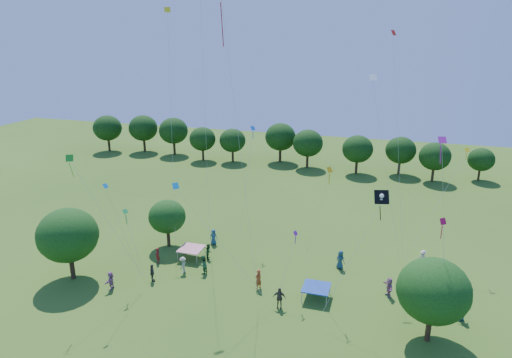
% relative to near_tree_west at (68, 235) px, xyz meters
% --- Properties ---
extents(near_tree_west, '(5.26, 5.26, 6.60)m').
position_rel_near_tree_west_xyz_m(near_tree_west, '(0.00, 0.00, 0.00)').
color(near_tree_west, '#422B19').
rests_on(near_tree_west, ground).
extents(near_tree_north, '(3.76, 3.76, 4.99)m').
position_rel_near_tree_west_xyz_m(near_tree_north, '(5.20, 8.36, -0.94)').
color(near_tree_north, '#422B19').
rests_on(near_tree_north, ground).
extents(near_tree_east, '(5.04, 5.04, 6.30)m').
position_rel_near_tree_west_xyz_m(near_tree_east, '(30.00, 0.05, -0.20)').
color(near_tree_east, '#422B19').
rests_on(near_tree_east, ground).
extents(treeline, '(88.01, 8.77, 6.77)m').
position_rel_near_tree_west_xyz_m(treeline, '(15.46, 41.36, -0.14)').
color(treeline, '#422B19').
rests_on(treeline, ground).
extents(tent_red_stripe, '(2.20, 2.20, 1.10)m').
position_rel_near_tree_west_xyz_m(tent_red_stripe, '(8.59, 6.56, -3.19)').
color(tent_red_stripe, red).
rests_on(tent_red_stripe, ground).
extents(tent_blue, '(2.20, 2.20, 1.10)m').
position_rel_near_tree_west_xyz_m(tent_blue, '(21.44, 3.05, -3.19)').
color(tent_blue, '#173996').
rests_on(tent_blue, ground).
extents(crowd_person_0, '(0.97, 0.82, 1.72)m').
position_rel_near_tree_west_xyz_m(crowd_person_0, '(32.55, 3.35, -3.37)').
color(crowd_person_0, navy).
rests_on(crowd_person_0, ground).
extents(crowd_person_1, '(0.73, 0.81, 1.82)m').
position_rel_near_tree_west_xyz_m(crowd_person_1, '(16.42, 3.15, -3.32)').
color(crowd_person_1, '#9C3B1C').
rests_on(crowd_person_1, ground).
extents(crowd_person_2, '(0.56, 0.83, 1.55)m').
position_rel_near_tree_west_xyz_m(crowd_person_2, '(10.23, 7.04, -3.45)').
color(crowd_person_2, '#214D21').
rests_on(crowd_person_2, ground).
extents(crowd_person_3, '(0.52, 1.05, 1.57)m').
position_rel_near_tree_west_xyz_m(crowd_person_3, '(9.02, 3.78, -3.44)').
color(crowd_person_3, '#B1AE8D').
rests_on(crowd_person_3, ground).
extents(crowd_person_4, '(1.11, 0.59, 1.81)m').
position_rel_near_tree_west_xyz_m(crowd_person_4, '(18.83, 0.87, -3.33)').
color(crowd_person_4, '#443A36').
rests_on(crowd_person_4, ground).
extents(crowd_person_5, '(0.76, 1.58, 1.63)m').
position_rel_near_tree_west_xyz_m(crowd_person_5, '(4.31, -0.55, -3.42)').
color(crowd_person_5, '#AA6398').
rests_on(crowd_person_5, ground).
extents(crowd_person_6, '(1.01, 0.86, 1.81)m').
position_rel_near_tree_west_xyz_m(crowd_person_6, '(22.72, 8.75, -3.32)').
color(crowd_person_6, navy).
rests_on(crowd_person_6, ground).
extents(crowd_person_7, '(0.69, 0.63, 1.55)m').
position_rel_near_tree_west_xyz_m(crowd_person_7, '(5.89, 4.78, -3.45)').
color(crowd_person_7, maroon).
rests_on(crowd_person_7, ground).
extents(crowd_person_8, '(0.61, 0.94, 1.77)m').
position_rel_near_tree_west_xyz_m(crowd_person_8, '(10.83, 4.21, -3.34)').
color(crowd_person_8, '#275B36').
rests_on(crowd_person_8, ground).
extents(crowd_person_9, '(1.10, 0.78, 1.53)m').
position_rel_near_tree_west_xyz_m(crowd_person_9, '(30.11, 11.66, -3.46)').
color(crowd_person_9, beige).
rests_on(crowd_person_9, ground).
extents(crowd_person_10, '(0.94, 1.03, 1.64)m').
position_rel_near_tree_west_xyz_m(crowd_person_10, '(7.10, 1.58, -3.41)').
color(crowd_person_10, '#37312C').
rests_on(crowd_person_10, ground).
extents(crowd_person_11, '(1.14, 1.66, 1.68)m').
position_rel_near_tree_west_xyz_m(crowd_person_11, '(27.17, 5.22, -3.39)').
color(crowd_person_11, '#A6608C').
rests_on(crowd_person_11, ground).
extents(crowd_person_12, '(0.83, 0.45, 1.67)m').
position_rel_near_tree_west_xyz_m(crowd_person_12, '(9.50, 10.07, -3.39)').
color(crowd_person_12, navy).
rests_on(crowd_person_12, ground).
extents(pirate_kite, '(4.04, 2.65, 9.10)m').
position_rel_near_tree_west_xyz_m(pirate_kite, '(25.91, 1.54, 5.56)').
color(pirate_kite, black).
extents(red_high_kite, '(3.11, 0.84, 22.51)m').
position_rel_near_tree_west_xyz_m(red_high_kite, '(14.73, 1.30, 15.06)').
color(red_high_kite, red).
extents(small_kite_0, '(2.89, 4.35, 19.98)m').
position_rel_near_tree_west_xyz_m(small_kite_0, '(26.35, 12.14, 11.40)').
color(small_kite_0, red).
extents(small_kite_1, '(2.44, 2.73, 9.84)m').
position_rel_near_tree_west_xyz_m(small_kite_1, '(21.51, 4.46, 4.78)').
color(small_kite_1, orange).
extents(small_kite_2, '(4.75, 4.65, 9.80)m').
position_rel_near_tree_west_xyz_m(small_kite_2, '(31.92, 12.96, 4.41)').
color(small_kite_2, yellow).
extents(small_kite_3, '(1.66, 0.70, 5.70)m').
position_rel_near_tree_west_xyz_m(small_kite_3, '(5.76, 0.62, 1.64)').
color(small_kite_3, green).
extents(small_kite_4, '(5.27, 4.37, 10.23)m').
position_rel_near_tree_west_xyz_m(small_kite_4, '(14.07, -3.03, 4.55)').
color(small_kite_4, '#169AE0').
extents(small_kite_5, '(0.90, 2.33, 4.64)m').
position_rel_near_tree_west_xyz_m(small_kite_5, '(19.50, 2.58, 0.79)').
color(small_kite_5, '#721893').
extents(small_kite_6, '(4.02, 2.05, 16.38)m').
position_rel_near_tree_west_xyz_m(small_kite_6, '(25.04, 10.60, 9.92)').
color(small_kite_6, white).
extents(small_kite_7, '(1.11, 2.44, 8.86)m').
position_rel_near_tree_west_xyz_m(small_kite_7, '(6.09, -1.48, 3.60)').
color(small_kite_7, '#0C6CB4').
extents(small_kite_8, '(1.43, 1.58, 8.33)m').
position_rel_near_tree_west_xyz_m(small_kite_8, '(30.14, -0.22, 3.66)').
color(small_kite_8, '#CD0C41').
extents(small_kite_9, '(0.85, 0.85, 23.01)m').
position_rel_near_tree_west_xyz_m(small_kite_9, '(10.21, 7.21, 14.92)').
color(small_kite_9, '#FFA70D').
extents(small_kite_10, '(4.12, 8.65, 22.27)m').
position_rel_near_tree_west_xyz_m(small_kite_10, '(4.01, 13.00, 13.71)').
color(small_kite_10, '#D3C712').
extents(small_kite_11, '(3.87, 3.04, 11.01)m').
position_rel_near_tree_west_xyz_m(small_kite_11, '(3.81, -1.94, 5.91)').
color(small_kite_11, '#18861A').
extents(small_kite_12, '(0.49, 4.48, 10.77)m').
position_rel_near_tree_west_xyz_m(small_kite_12, '(12.78, 12.40, 5.35)').
color(small_kite_12, blue).
extents(small_kite_13, '(2.21, 2.09, 13.76)m').
position_rel_near_tree_west_xyz_m(small_kite_13, '(29.62, -0.60, 7.65)').
color(small_kite_13, '#8F178B').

